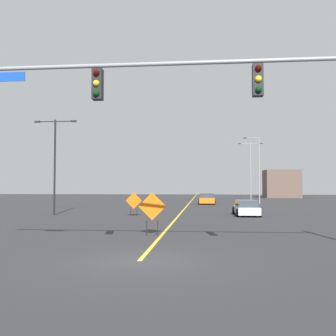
# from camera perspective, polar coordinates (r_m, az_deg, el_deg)

# --- Properties ---
(ground) EXTENTS (177.93, 177.93, 0.00)m
(ground) POSITION_cam_1_polar(r_m,az_deg,el_deg) (12.86, -4.33, -13.79)
(ground) COLOR #2D2D30
(road_centre_stripe) EXTENTS (0.16, 98.85, 0.01)m
(road_centre_stripe) POSITION_cam_1_polar(r_m,az_deg,el_deg) (61.94, 3.58, -4.88)
(road_centre_stripe) COLOR yellow
(road_centre_stripe) RESTS_ON ground
(traffic_signal_assembly) EXTENTS (16.13, 0.44, 7.24)m
(traffic_signal_assembly) POSITION_cam_1_polar(r_m,az_deg,el_deg) (12.84, 12.57, 10.56)
(traffic_signal_assembly) COLOR gray
(traffic_signal_assembly) RESTS_ON ground
(street_lamp_near_left) EXTENTS (2.13, 0.24, 9.00)m
(street_lamp_near_left) POSITION_cam_1_polar(r_m,az_deg,el_deg) (52.12, 13.39, 0.18)
(street_lamp_near_left) COLOR gray
(street_lamp_near_left) RESTS_ON ground
(street_lamp_far_right) EXTENTS (3.58, 0.24, 7.99)m
(street_lamp_far_right) POSITION_cam_1_polar(r_m,az_deg,el_deg) (33.06, -16.66, 1.43)
(street_lamp_far_right) COLOR black
(street_lamp_far_right) RESTS_ON ground
(street_lamp_mid_right) EXTENTS (3.88, 0.24, 9.44)m
(street_lamp_mid_right) POSITION_cam_1_polar(r_m,az_deg,el_deg) (63.18, 12.32, 0.22)
(street_lamp_mid_right) COLOR gray
(street_lamp_mid_right) RESTS_ON ground
(construction_sign_right_shoulder) EXTENTS (1.37, 0.24, 2.13)m
(construction_sign_right_shoulder) POSITION_cam_1_polar(r_m,az_deg,el_deg) (18.95, -2.39, -6.06)
(construction_sign_right_shoulder) COLOR orange
(construction_sign_right_shoulder) RESTS_ON ground
(construction_sign_median_near) EXTENTS (1.32, 0.11, 1.90)m
(construction_sign_median_near) POSITION_cam_1_polar(r_m,az_deg,el_deg) (30.69, -5.17, -5.05)
(construction_sign_median_near) COLOR orange
(construction_sign_median_near) RESTS_ON ground
(car_orange_near) EXTENTS (2.19, 4.06, 1.43)m
(car_orange_near) POSITION_cam_1_polar(r_m,az_deg,el_deg) (50.23, 5.86, -4.64)
(car_orange_near) COLOR orange
(car_orange_near) RESTS_ON ground
(car_white_approaching) EXTENTS (2.03, 4.42, 1.27)m
(car_white_approaching) POSITION_cam_1_polar(r_m,az_deg,el_deg) (31.94, 11.69, -5.92)
(car_white_approaching) COLOR white
(car_white_approaching) RESTS_ON ground
(roadside_building_east) EXTENTS (6.61, 6.06, 5.49)m
(roadside_building_east) POSITION_cam_1_polar(r_m,az_deg,el_deg) (78.64, 16.69, -2.29)
(roadside_building_east) COLOR brown
(roadside_building_east) RESTS_ON ground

